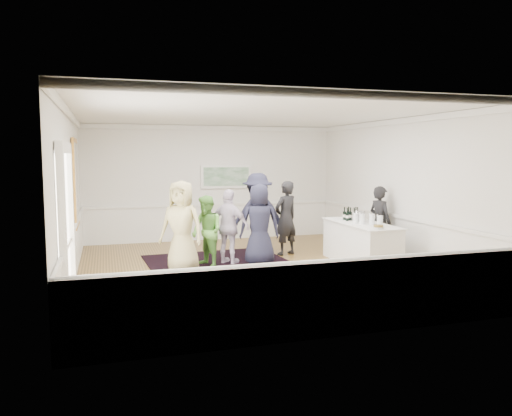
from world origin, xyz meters
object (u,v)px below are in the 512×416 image
object	(u,v)px
guest_dark_a	(258,214)
guest_navy	(260,224)
guest_green	(207,231)
guest_lilac	(229,227)
guest_dark_b	(286,218)
serving_table	(361,243)
nut_bowl	(378,227)
ice_bucket	(359,216)
guest_tan	(182,227)
bartender	(380,222)

from	to	relation	value
guest_dark_a	guest_navy	distance (m)	1.01
guest_green	guest_navy	world-z (taller)	guest_navy
guest_lilac	guest_dark_b	world-z (taller)	guest_dark_b
serving_table	guest_dark_b	bearing A→B (deg)	130.32
guest_navy	nut_bowl	world-z (taller)	guest_navy
guest_navy	guest_lilac	bearing A→B (deg)	-11.32
guest_green	guest_navy	distance (m)	1.15
guest_green	guest_navy	bearing A→B (deg)	62.80
guest_dark_b	ice_bucket	world-z (taller)	guest_dark_b
serving_table	guest_dark_a	world-z (taller)	guest_dark_a
guest_lilac	serving_table	bearing A→B (deg)	-154.46
guest_navy	serving_table	bearing A→B (deg)	176.63
guest_tan	ice_bucket	distance (m)	3.92
guest_dark_b	nut_bowl	world-z (taller)	guest_dark_b
guest_green	guest_navy	xyz separation A→B (m)	(1.14, -0.09, 0.12)
bartender	ice_bucket	size ratio (longest dim) A/B	6.42
guest_dark_b	ice_bucket	distance (m)	1.78
guest_green	guest_lilac	xyz separation A→B (m)	(0.53, 0.17, 0.05)
guest_dark_b	guest_lilac	bearing A→B (deg)	-1.73
guest_dark_b	nut_bowl	bearing A→B (deg)	91.73
serving_table	guest_lilac	bearing A→B (deg)	163.24
nut_bowl	guest_green	bearing A→B (deg)	153.46
bartender	guest_navy	xyz separation A→B (m)	(-2.89, 0.10, 0.05)
guest_navy	guest_dark_a	bearing A→B (deg)	-93.01
guest_dark_b	nut_bowl	size ratio (longest dim) A/B	7.48
serving_table	ice_bucket	bearing A→B (deg)	77.10
guest_dark_a	nut_bowl	size ratio (longest dim) A/B	8.28
serving_table	guest_dark_b	size ratio (longest dim) A/B	1.27
bartender	guest_lilac	size ratio (longest dim) A/B	1.02
guest_green	ice_bucket	distance (m)	3.38
guest_tan	guest_dark_a	bearing A→B (deg)	64.39
bartender	guest_green	distance (m)	4.04
guest_green	guest_dark_b	distance (m)	2.21
guest_green	guest_dark_b	bearing A→B (deg)	87.86
guest_tan	guest_dark_a	distance (m)	2.32
nut_bowl	guest_dark_a	bearing A→B (deg)	125.66
serving_table	guest_tan	size ratio (longest dim) A/B	1.20
bartender	nut_bowl	world-z (taller)	bartender
guest_lilac	ice_bucket	bearing A→B (deg)	-150.54
serving_table	bartender	distance (m)	0.96
guest_dark_a	guest_dark_b	bearing A→B (deg)	170.44
serving_table	bartender	world-z (taller)	bartender
guest_green	ice_bucket	world-z (taller)	guest_green
guest_tan	guest_green	world-z (taller)	guest_tan
guest_tan	guest_lilac	distance (m)	1.22
guest_tan	nut_bowl	world-z (taller)	guest_tan
guest_dark_a	guest_navy	bearing A→B (deg)	75.14
guest_green	guest_lilac	size ratio (longest dim) A/B	0.93
ice_bucket	bartender	bearing A→B (deg)	21.95
bartender	guest_dark_a	distance (m)	2.85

